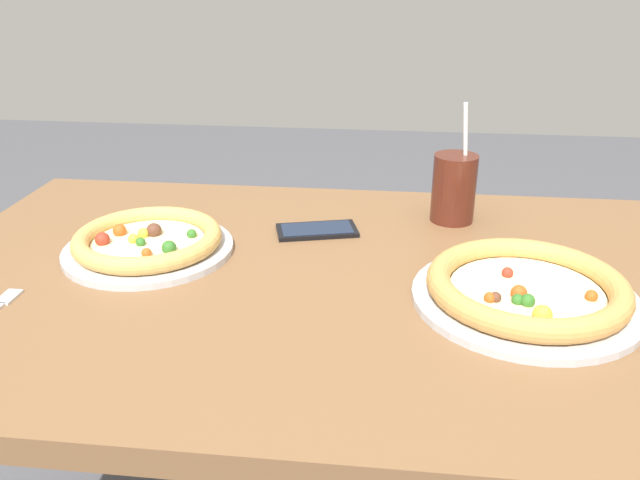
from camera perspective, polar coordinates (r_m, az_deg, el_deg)
The scene contains 5 objects.
dining_table at distance 1.11m, azimuth 0.42°, elevation -7.99°, with size 1.37×0.85×0.75m.
pizza_near at distance 1.01m, azimuth 17.80°, elevation -4.21°, with size 0.34×0.34×0.05m.
pizza_far at distance 1.17m, azimuth -14.99°, elevation -0.17°, with size 0.29×0.29×0.04m.
drink_cup_colored at distance 1.28m, azimuth 11.77°, elevation 4.54°, with size 0.08×0.08×0.23m.
cell_phone at distance 1.22m, azimuth -0.27°, elevation 0.87°, with size 0.16×0.11×0.01m.
Camera 1 is at (0.10, -0.94, 1.23)m, focal length 36.14 mm.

